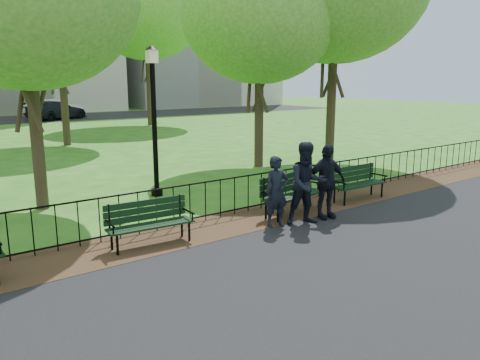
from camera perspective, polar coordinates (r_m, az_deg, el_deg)
ground at (r=9.85m, az=9.18°, el=-6.19°), size 120.00×120.00×0.00m
dirt_strip at (r=10.88m, az=3.46°, el=-4.22°), size 60.00×1.60×0.01m
iron_fence at (r=11.13m, az=1.81°, el=-1.25°), size 24.06×0.06×1.00m
apartment_east at (r=64.18m, az=-6.48°, el=19.90°), size 20.00×15.00×24.00m
park_bench_main at (r=10.63m, az=5.52°, el=-1.27°), size 1.89×0.77×1.02m
park_bench_left_a at (r=8.97m, az=-11.06°, el=-4.55°), size 1.66×0.63×0.92m
park_bench_right_a at (r=12.49m, az=13.98°, el=0.09°), size 1.70×0.55×0.96m
lamppost at (r=12.57m, az=-10.43°, el=7.70°), size 0.36×0.36×3.95m
tree_near_e at (r=16.95m, az=2.42°, el=19.31°), size 5.39×5.39×7.52m
tree_far_c at (r=24.35m, az=-21.44°, el=19.33°), size 6.72×6.72×9.36m
tree_far_e at (r=34.15m, az=-11.44°, el=19.90°), size 8.16×8.16×11.37m
person_left at (r=9.84m, az=4.48°, el=-1.44°), size 0.61×0.46×1.51m
person_mid at (r=10.07m, az=8.18°, el=-0.43°), size 0.97×0.74×1.78m
person_right at (r=10.59m, az=10.43°, el=-0.19°), size 1.05×0.62×1.68m
sedan_silver at (r=42.77m, az=-21.70°, el=8.11°), size 4.95×2.21×1.58m
sedan_dark at (r=40.90m, az=-21.43°, el=7.92°), size 5.50×4.02×1.48m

